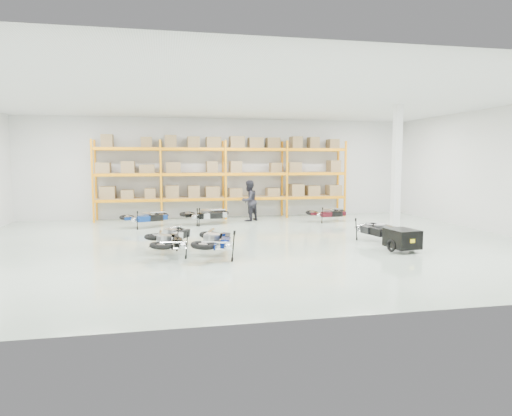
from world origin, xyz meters
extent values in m
plane|color=#B3C7B6|center=(0.00, 0.00, 0.00)|extent=(18.00, 18.00, 0.00)
plane|color=white|center=(0.00, 0.00, 4.50)|extent=(18.00, 18.00, 0.00)
plane|color=silver|center=(0.00, 7.00, 2.25)|extent=(18.00, 0.00, 18.00)
plane|color=silver|center=(0.00, -7.00, 2.25)|extent=(18.00, 0.00, 18.00)
plane|color=silver|center=(9.00, 0.00, 2.25)|extent=(0.00, 14.00, 14.00)
cube|color=orange|center=(-5.60, 6.00, 1.75)|extent=(0.08, 0.08, 3.50)
cube|color=orange|center=(-5.60, 6.90, 1.75)|extent=(0.08, 0.08, 3.50)
cube|color=orange|center=(-2.80, 6.00, 1.75)|extent=(0.08, 0.08, 3.50)
cube|color=orange|center=(-2.80, 6.90, 1.75)|extent=(0.08, 0.08, 3.50)
cube|color=orange|center=(0.00, 6.00, 1.75)|extent=(0.08, 0.08, 3.50)
cube|color=orange|center=(0.00, 6.90, 1.75)|extent=(0.08, 0.08, 3.50)
cube|color=orange|center=(2.80, 6.00, 1.75)|extent=(0.08, 0.08, 3.50)
cube|color=orange|center=(2.80, 6.90, 1.75)|extent=(0.08, 0.08, 3.50)
cube|color=orange|center=(5.60, 6.00, 1.75)|extent=(0.08, 0.08, 3.50)
cube|color=orange|center=(5.60, 6.90, 1.75)|extent=(0.08, 0.08, 3.50)
cube|color=orange|center=(-4.20, 6.00, 0.90)|extent=(2.70, 0.08, 0.12)
cube|color=orange|center=(-4.20, 6.90, 0.90)|extent=(2.70, 0.08, 0.12)
cube|color=#93774C|center=(-4.20, 6.45, 0.97)|extent=(2.68, 0.88, 0.02)
cube|color=#93774C|center=(-4.20, 6.45, 1.20)|extent=(2.40, 0.70, 0.44)
cube|color=orange|center=(-1.40, 6.00, 0.90)|extent=(2.70, 0.08, 0.12)
cube|color=orange|center=(-1.40, 6.90, 0.90)|extent=(2.70, 0.08, 0.12)
cube|color=#93774C|center=(-1.40, 6.45, 0.97)|extent=(2.68, 0.88, 0.02)
cube|color=#93774C|center=(-1.40, 6.45, 1.20)|extent=(2.40, 0.70, 0.44)
cube|color=orange|center=(1.40, 6.00, 0.90)|extent=(2.70, 0.08, 0.12)
cube|color=orange|center=(1.40, 6.90, 0.90)|extent=(2.70, 0.08, 0.12)
cube|color=#93774C|center=(1.40, 6.45, 0.97)|extent=(2.68, 0.88, 0.02)
cube|color=#93774C|center=(1.40, 6.45, 1.20)|extent=(2.40, 0.70, 0.44)
cube|color=orange|center=(4.20, 6.00, 0.90)|extent=(2.70, 0.08, 0.12)
cube|color=orange|center=(4.20, 6.90, 0.90)|extent=(2.70, 0.08, 0.12)
cube|color=#93774C|center=(4.20, 6.45, 0.97)|extent=(2.68, 0.88, 0.02)
cube|color=#93774C|center=(4.20, 6.45, 1.20)|extent=(2.40, 0.70, 0.44)
cube|color=orange|center=(-4.20, 6.00, 2.00)|extent=(2.70, 0.08, 0.12)
cube|color=orange|center=(-4.20, 6.90, 2.00)|extent=(2.70, 0.08, 0.12)
cube|color=#93774C|center=(-4.20, 6.45, 2.07)|extent=(2.68, 0.88, 0.02)
cube|color=#93774C|center=(-4.20, 6.45, 2.30)|extent=(2.40, 0.70, 0.44)
cube|color=orange|center=(-1.40, 6.00, 2.00)|extent=(2.70, 0.08, 0.12)
cube|color=orange|center=(-1.40, 6.90, 2.00)|extent=(2.70, 0.08, 0.12)
cube|color=#93774C|center=(-1.40, 6.45, 2.07)|extent=(2.68, 0.88, 0.02)
cube|color=#93774C|center=(-1.40, 6.45, 2.30)|extent=(2.40, 0.70, 0.44)
cube|color=orange|center=(1.40, 6.00, 2.00)|extent=(2.70, 0.08, 0.12)
cube|color=orange|center=(1.40, 6.90, 2.00)|extent=(2.70, 0.08, 0.12)
cube|color=#93774C|center=(1.40, 6.45, 2.07)|extent=(2.68, 0.88, 0.02)
cube|color=#93774C|center=(1.40, 6.45, 2.30)|extent=(2.40, 0.70, 0.44)
cube|color=orange|center=(4.20, 6.00, 2.00)|extent=(2.70, 0.08, 0.12)
cube|color=orange|center=(4.20, 6.90, 2.00)|extent=(2.70, 0.08, 0.12)
cube|color=#93774C|center=(4.20, 6.45, 2.07)|extent=(2.68, 0.88, 0.02)
cube|color=#93774C|center=(4.20, 6.45, 2.30)|extent=(2.40, 0.70, 0.44)
cube|color=orange|center=(-4.20, 6.00, 3.10)|extent=(2.70, 0.08, 0.12)
cube|color=orange|center=(-4.20, 6.90, 3.10)|extent=(2.70, 0.08, 0.12)
cube|color=#93774C|center=(-4.20, 6.45, 3.17)|extent=(2.68, 0.88, 0.02)
cube|color=#93774C|center=(-4.20, 6.45, 3.40)|extent=(2.40, 0.70, 0.44)
cube|color=orange|center=(-1.40, 6.00, 3.10)|extent=(2.70, 0.08, 0.12)
cube|color=orange|center=(-1.40, 6.90, 3.10)|extent=(2.70, 0.08, 0.12)
cube|color=#93774C|center=(-1.40, 6.45, 3.17)|extent=(2.68, 0.88, 0.02)
cube|color=#93774C|center=(-1.40, 6.45, 3.40)|extent=(2.40, 0.70, 0.44)
cube|color=orange|center=(1.40, 6.00, 3.10)|extent=(2.70, 0.08, 0.12)
cube|color=orange|center=(1.40, 6.90, 3.10)|extent=(2.70, 0.08, 0.12)
cube|color=#93774C|center=(1.40, 6.45, 3.17)|extent=(2.68, 0.88, 0.02)
cube|color=#93774C|center=(1.40, 6.45, 3.40)|extent=(2.40, 0.70, 0.44)
cube|color=orange|center=(4.20, 6.00, 3.10)|extent=(2.70, 0.08, 0.12)
cube|color=orange|center=(4.20, 6.90, 3.10)|extent=(2.70, 0.08, 0.12)
cube|color=#93774C|center=(4.20, 6.45, 3.17)|extent=(2.68, 0.88, 0.02)
cube|color=#93774C|center=(4.20, 6.45, 3.40)|extent=(2.40, 0.70, 0.44)
cube|color=white|center=(5.20, 0.50, 2.25)|extent=(0.25, 0.25, 4.50)
cube|color=black|center=(4.02, -2.14, 0.38)|extent=(0.83, 1.00, 0.53)
cube|color=yellow|center=(4.02, -2.60, 0.38)|extent=(0.16, 0.04, 0.11)
torus|color=black|center=(3.65, -2.14, 0.19)|extent=(0.08, 0.37, 0.37)
torus|color=black|center=(4.38, -2.14, 0.19)|extent=(0.08, 0.37, 0.37)
cylinder|color=black|center=(4.02, -1.52, 0.43)|extent=(0.15, 0.86, 0.04)
imported|color=black|center=(0.91, 5.25, 0.88)|extent=(1.09, 1.06, 1.76)
camera|label=1|loc=(-2.65, -13.99, 2.62)|focal=32.00mm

